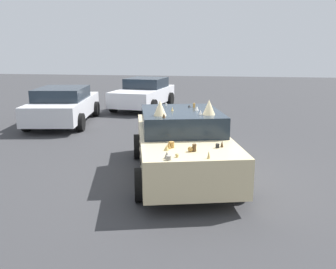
# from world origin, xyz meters

# --- Properties ---
(ground_plane) EXTENTS (60.00, 60.00, 0.00)m
(ground_plane) POSITION_xyz_m (0.00, 0.00, 0.00)
(ground_plane) COLOR #38383A
(art_car_decorated) EXTENTS (4.65, 2.83, 1.72)m
(art_car_decorated) POSITION_xyz_m (0.02, 0.01, 0.72)
(art_car_decorated) COLOR beige
(art_car_decorated) RESTS_ON ground
(parked_sedan_behind_left) EXTENTS (4.75, 2.57, 1.34)m
(parked_sedan_behind_left) POSITION_xyz_m (5.05, 5.03, 0.69)
(parked_sedan_behind_left) COLOR silver
(parked_sedan_behind_left) RESTS_ON ground
(parked_sedan_behind_right) EXTENTS (4.38, 2.45, 1.38)m
(parked_sedan_behind_right) POSITION_xyz_m (8.92, 2.85, 0.70)
(parked_sedan_behind_right) COLOR white
(parked_sedan_behind_right) RESTS_ON ground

